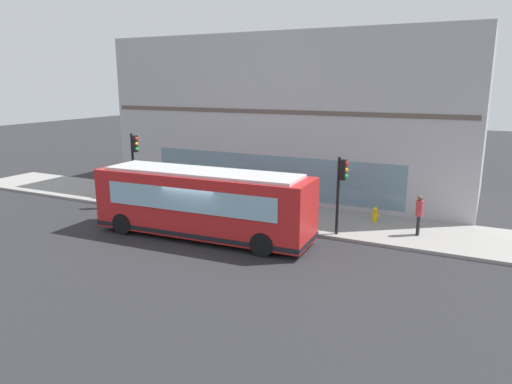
% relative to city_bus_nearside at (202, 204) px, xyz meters
% --- Properties ---
extents(ground, '(120.00, 120.00, 0.00)m').
position_rel_city_bus_nearside_xyz_m(ground, '(-0.36, -0.10, -1.55)').
color(ground, '#262628').
extents(sidewalk_curb, '(4.68, 40.00, 0.15)m').
position_rel_city_bus_nearside_xyz_m(sidewalk_curb, '(4.58, -0.10, -1.48)').
color(sidewalk_curb, gray).
rests_on(sidewalk_curb, ground).
extents(building_corner, '(9.35, 21.83, 9.57)m').
position_rel_city_bus_nearside_xyz_m(building_corner, '(11.56, -0.10, 3.22)').
color(building_corner, '#A8A8AD').
rests_on(building_corner, ground).
extents(city_bus_nearside, '(2.98, 10.14, 3.07)m').
position_rel_city_bus_nearside_xyz_m(city_bus_nearside, '(0.00, 0.00, 0.00)').
color(city_bus_nearside, red).
rests_on(city_bus_nearside, ground).
extents(traffic_light_near_corner, '(0.32, 0.49, 3.52)m').
position_rel_city_bus_nearside_xyz_m(traffic_light_near_corner, '(2.67, -5.55, 1.05)').
color(traffic_light_near_corner, black).
rests_on(traffic_light_near_corner, sidewalk_curb).
extents(traffic_light_down_block, '(0.32, 0.49, 3.98)m').
position_rel_city_bus_nearside_xyz_m(traffic_light_down_block, '(2.81, 6.22, 1.37)').
color(traffic_light_down_block, black).
rests_on(traffic_light_down_block, sidewalk_curb).
extents(fire_hydrant, '(0.35, 0.35, 0.74)m').
position_rel_city_bus_nearside_xyz_m(fire_hydrant, '(5.42, -6.54, -1.04)').
color(fire_hydrant, yellow).
rests_on(fire_hydrant, sidewalk_curb).
extents(pedestrian_near_hydrant, '(0.32, 0.32, 1.62)m').
position_rel_city_bus_nearside_xyz_m(pedestrian_near_hydrant, '(3.47, -2.51, -0.48)').
color(pedestrian_near_hydrant, gold).
rests_on(pedestrian_near_hydrant, sidewalk_curb).
extents(pedestrian_walking_along_curb, '(0.32, 0.32, 1.83)m').
position_rel_city_bus_nearside_xyz_m(pedestrian_walking_along_curb, '(4.16, -8.74, -0.34)').
color(pedestrian_walking_along_curb, black).
rests_on(pedestrian_walking_along_curb, sidewalk_curb).
extents(pedestrian_by_light_pole, '(0.32, 0.32, 1.55)m').
position_rel_city_bus_nearside_xyz_m(pedestrian_by_light_pole, '(2.79, 1.64, -0.52)').
color(pedestrian_by_light_pole, '#3359A5').
rests_on(pedestrian_by_light_pole, sidewalk_curb).
extents(pedestrian_near_building_entrance, '(0.32, 0.32, 1.78)m').
position_rel_city_bus_nearside_xyz_m(pedestrian_near_building_entrance, '(3.49, 8.43, -0.37)').
color(pedestrian_near_building_entrance, silver).
rests_on(pedestrian_near_building_entrance, sidewalk_curb).
extents(newspaper_vending_box, '(0.44, 0.43, 0.90)m').
position_rel_city_bus_nearside_xyz_m(newspaper_vending_box, '(5.48, 0.11, -0.95)').
color(newspaper_vending_box, '#263F99').
rests_on(newspaper_vending_box, sidewalk_curb).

